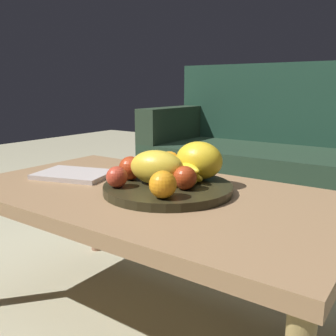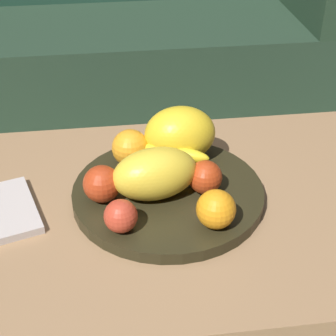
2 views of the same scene
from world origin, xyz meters
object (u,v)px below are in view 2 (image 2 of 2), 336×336
(coffee_table, at_px, (141,223))
(couch, at_px, (117,37))
(orange_front, at_px, (130,148))
(apple_left, at_px, (102,185))
(banana_bunch, at_px, (174,160))
(fruit_bowl, at_px, (168,193))
(apple_right, at_px, (121,216))
(apple_front, at_px, (205,176))
(melon_large_front, at_px, (155,175))
(melon_smaller_beside, at_px, (180,134))
(orange_left, at_px, (216,209))

(coffee_table, bearing_deg, couch, 89.28)
(orange_front, xyz_separation_m, apple_left, (-0.06, -0.12, -0.00))
(banana_bunch, bearing_deg, fruit_bowl, -109.35)
(fruit_bowl, height_order, apple_right, apple_right)
(apple_left, xyz_separation_m, banana_bunch, (0.15, 0.08, -0.01))
(fruit_bowl, bearing_deg, coffee_table, -162.48)
(banana_bunch, bearing_deg, apple_front, -56.30)
(melon_large_front, distance_m, apple_front, 0.10)
(melon_large_front, xyz_separation_m, melon_smaller_beside, (0.07, 0.13, 0.01))
(melon_smaller_beside, distance_m, apple_right, 0.27)
(fruit_bowl, relative_size, orange_left, 5.28)
(coffee_table, xyz_separation_m, melon_smaller_beside, (0.10, 0.13, 0.13))
(orange_front, relative_size, orange_left, 1.08)
(apple_right, bearing_deg, melon_smaller_beside, 57.86)
(couch, relative_size, orange_front, 21.43)
(fruit_bowl, bearing_deg, apple_left, -170.29)
(couch, bearing_deg, banana_bunch, -87.12)
(apple_left, bearing_deg, coffee_table, 3.31)
(apple_left, bearing_deg, couch, 86.10)
(couch, distance_m, melon_smaller_beside, 1.22)
(melon_large_front, height_order, apple_right, melon_large_front)
(apple_right, bearing_deg, apple_left, 108.38)
(orange_front, height_order, orange_left, orange_front)
(couch, xyz_separation_m, apple_front, (0.11, -1.32, 0.20))
(melon_large_front, height_order, apple_front, melon_large_front)
(fruit_bowl, xyz_separation_m, orange_left, (0.07, -0.12, 0.05))
(couch, bearing_deg, coffee_table, -90.72)
(apple_front, bearing_deg, fruit_bowl, 168.96)
(orange_front, height_order, banana_bunch, orange_front)
(melon_large_front, distance_m, melon_smaller_beside, 0.15)
(fruit_bowl, height_order, orange_front, orange_front)
(coffee_table, bearing_deg, banana_bunch, 45.09)
(melon_large_front, bearing_deg, apple_left, -179.32)
(coffee_table, xyz_separation_m, orange_front, (-0.01, 0.12, 0.11))
(couch, relative_size, banana_bunch, 10.76)
(orange_left, bearing_deg, melon_large_front, 134.07)
(coffee_table, distance_m, orange_left, 0.20)
(fruit_bowl, distance_m, melon_smaller_beside, 0.14)
(orange_left, height_order, banana_bunch, orange_left)
(fruit_bowl, xyz_separation_m, apple_front, (0.07, -0.01, 0.05))
(couch, xyz_separation_m, banana_bunch, (0.06, -1.24, 0.19))
(orange_left, bearing_deg, apple_right, 176.68)
(fruit_bowl, bearing_deg, couch, 91.80)
(orange_front, bearing_deg, couch, 88.76)
(apple_front, distance_m, banana_bunch, 0.09)
(orange_left, bearing_deg, banana_bunch, 105.09)
(couch, xyz_separation_m, melon_smaller_beside, (0.08, -1.19, 0.22))
(orange_front, xyz_separation_m, apple_front, (0.14, -0.12, -0.01))
(coffee_table, relative_size, melon_smaller_beside, 7.72)
(orange_left, relative_size, banana_bunch, 0.46)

